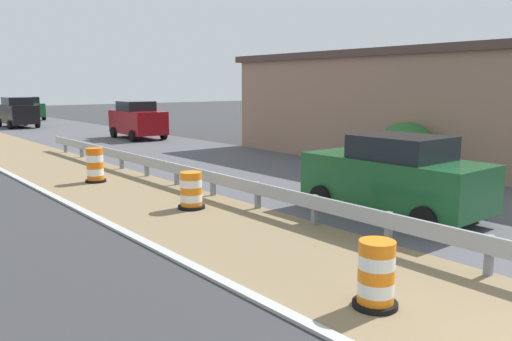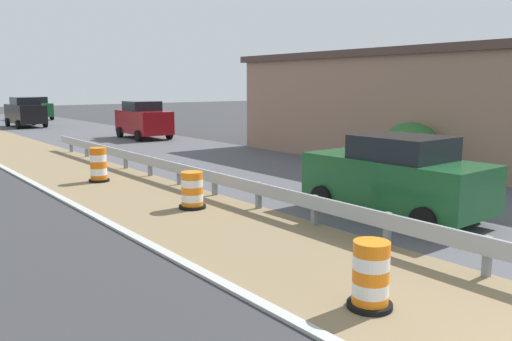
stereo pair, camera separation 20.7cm
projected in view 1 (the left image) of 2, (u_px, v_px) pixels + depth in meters
The scene contains 9 objects.
traffic_barrel_nearest at pixel (376, 278), 7.43m from camera, with size 0.66×0.66×0.99m.
traffic_barrel_close at pixel (191, 192), 13.37m from camera, with size 0.71×0.71×0.96m.
traffic_barrel_mid at pixel (95, 167), 16.98m from camera, with size 0.67×0.67×1.13m.
car_lead_near_lane at pixel (17, 112), 38.48m from camera, with size 2.19×4.37×2.24m.
car_trailing_near_lane at pixel (27, 108), 46.48m from camera, with size 2.18×4.02×2.06m.
car_lead_far_lane at pixel (395, 175), 12.59m from camera, with size 2.19×4.52×1.98m.
car_mid_far_lane at pixel (138, 120), 30.51m from camera, with size 2.27×4.26×2.20m.
roadside_shop_near at pixel (422, 105), 22.87m from camera, with size 8.44×16.32×4.56m.
bush_roadside at pixel (406, 149), 18.21m from camera, with size 2.12×2.12×1.88m, color #286028.
Camera 1 is at (-5.91, -0.83, 3.19)m, focal length 36.26 mm.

